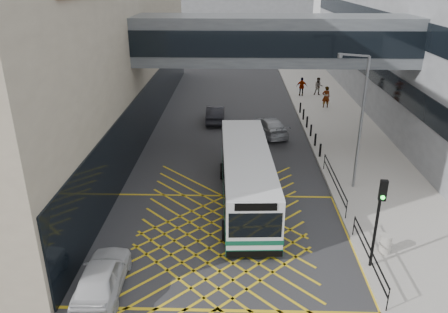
# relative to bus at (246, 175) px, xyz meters

# --- Properties ---
(ground) EXTENTS (120.00, 120.00, 0.00)m
(ground) POSITION_rel_bus_xyz_m (-1.19, -3.82, -1.61)
(ground) COLOR #333335
(skybridge) EXTENTS (20.00, 4.10, 3.00)m
(skybridge) POSITION_rel_bus_xyz_m (1.81, 8.18, 5.89)
(skybridge) COLOR #51565B
(skybridge) RESTS_ON ground
(pavement) EXTENTS (6.00, 54.00, 0.16)m
(pavement) POSITION_rel_bus_xyz_m (7.81, 11.18, -1.53)
(pavement) COLOR #AEA9A0
(pavement) RESTS_ON ground
(box_junction) EXTENTS (12.00, 9.00, 0.01)m
(box_junction) POSITION_rel_bus_xyz_m (-1.19, -3.82, -1.60)
(box_junction) COLOR gold
(box_junction) RESTS_ON ground
(bus) EXTENTS (3.06, 10.81, 3.00)m
(bus) POSITION_rel_bus_xyz_m (0.00, 0.00, 0.00)
(bus) COLOR silver
(bus) RESTS_ON ground
(car_white) EXTENTS (1.96, 4.51, 1.42)m
(car_white) POSITION_rel_bus_xyz_m (-5.69, -7.36, -0.90)
(car_white) COLOR silver
(car_white) RESTS_ON ground
(car_dark) EXTENTS (1.72, 4.33, 1.35)m
(car_dark) POSITION_rel_bus_xyz_m (-2.31, 13.96, -0.93)
(car_dark) COLOR black
(car_dark) RESTS_ON ground
(car_silver) EXTENTS (3.14, 4.92, 1.42)m
(car_silver) POSITION_rel_bus_xyz_m (1.96, 10.86, -0.90)
(car_silver) COLOR #95989D
(car_silver) RESTS_ON ground
(traffic_light) EXTENTS (0.30, 0.48, 4.07)m
(traffic_light) POSITION_rel_bus_xyz_m (5.11, -5.75, 1.20)
(traffic_light) COLOR black
(traffic_light) RESTS_ON pavement
(street_lamp) EXTENTS (1.63, 0.85, 7.47)m
(street_lamp) POSITION_rel_bus_xyz_m (6.04, 1.82, 2.81)
(street_lamp) COLOR slate
(street_lamp) RESTS_ON pavement
(litter_bin) EXTENTS (0.50, 0.50, 0.86)m
(litter_bin) POSITION_rel_bus_xyz_m (6.00, -4.68, -1.02)
(litter_bin) COLOR #ADA89E
(litter_bin) RESTS_ON pavement
(kerb_railings) EXTENTS (0.05, 12.54, 1.00)m
(kerb_railings) POSITION_rel_bus_xyz_m (4.96, -2.04, -0.73)
(kerb_railings) COLOR black
(kerb_railings) RESTS_ON pavement
(bollards) EXTENTS (0.14, 10.14, 0.90)m
(bollards) POSITION_rel_bus_xyz_m (5.06, 11.18, -1.00)
(bollards) COLOR black
(bollards) RESTS_ON pavement
(pedestrian_a) EXTENTS (0.81, 0.61, 1.95)m
(pedestrian_a) POSITION_rel_bus_xyz_m (7.56, 17.86, -0.47)
(pedestrian_a) COLOR gray
(pedestrian_a) RESTS_ON pavement
(pedestrian_b) EXTENTS (0.90, 0.56, 1.77)m
(pedestrian_b) POSITION_rel_bus_xyz_m (7.63, 22.21, -0.56)
(pedestrian_b) COLOR gray
(pedestrian_b) RESTS_ON pavement
(pedestrian_c) EXTENTS (1.12, 0.59, 1.84)m
(pedestrian_c) POSITION_rel_bus_xyz_m (5.93, 21.93, -0.53)
(pedestrian_c) COLOR gray
(pedestrian_c) RESTS_ON pavement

